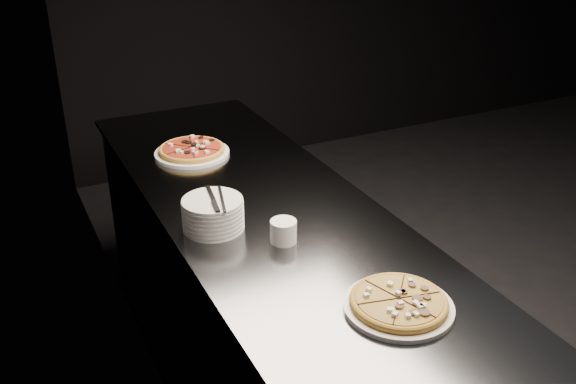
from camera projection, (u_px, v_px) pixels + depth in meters
name	position (u px, v px, depth m)	size (l,w,h in m)	color
wall_left	(155.00, 93.00, 1.89)	(0.02, 5.00, 2.80)	black
counter	(272.00, 317.00, 2.45)	(0.74, 2.44, 0.92)	#5B5E62
pizza_mushroom	(399.00, 303.00, 1.73)	(0.32, 0.32, 0.03)	white
pizza_tomato	(192.00, 150.00, 2.70)	(0.35, 0.35, 0.04)	white
plate_stack	(213.00, 214.00, 2.12)	(0.20, 0.20, 0.11)	white
cutlery	(216.00, 200.00, 2.08)	(0.10, 0.21, 0.01)	#B5B7BC
ramekin	(283.00, 231.00, 2.04)	(0.09, 0.09, 0.07)	white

